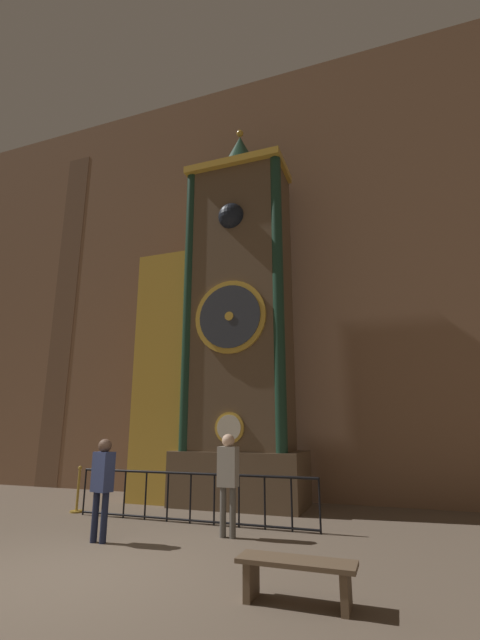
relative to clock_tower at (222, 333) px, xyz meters
name	(u,v)px	position (x,y,z in m)	size (l,w,h in m)	color
ground_plane	(72,576)	(0.16, -5.33, -4.27)	(28.00, 28.00, 0.00)	brown
cathedral_back_wall	(241,268)	(0.08, 1.28, 2.28)	(24.00, 0.32, 13.12)	#846047
clock_tower	(222,333)	(0.00, 0.00, 0.00)	(4.41, 1.80, 10.41)	brown
railing_fence	(191,495)	(0.20, -2.08, -3.74)	(5.16, 0.05, 0.95)	black
visitor_near	(103,478)	(-0.56, -3.89, -3.27)	(0.38, 0.30, 1.64)	#1B213A
visitor_far	(228,473)	(1.31, -2.86, -3.22)	(0.34, 0.23, 1.71)	#58554F
stanchion_post	(78,497)	(-2.68, -1.89, -3.95)	(0.28, 0.28, 0.98)	#B28E33
visitor_bench	(297,572)	(3.05, -5.26, -3.95)	(1.29, 0.40, 0.44)	brown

